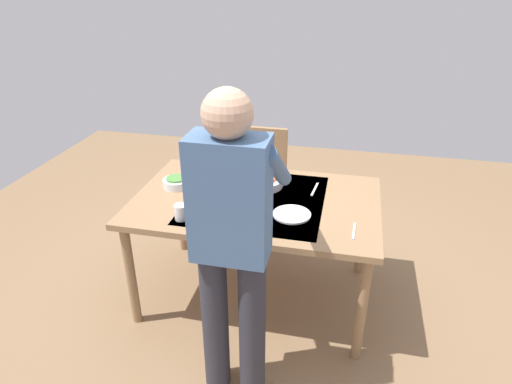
% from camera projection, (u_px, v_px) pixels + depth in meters
% --- Properties ---
extents(ground_plane, '(6.00, 6.00, 0.00)m').
position_uv_depth(ground_plane, '(256.00, 293.00, 3.22)').
color(ground_plane, '#846647').
extents(dining_table, '(1.57, 1.01, 0.78)m').
position_uv_depth(dining_table, '(256.00, 209.00, 2.90)').
color(dining_table, '#93704C').
rests_on(dining_table, ground_plane).
extents(chair_near, '(0.40, 0.40, 0.91)m').
position_uv_depth(chair_near, '(261.00, 175.00, 3.78)').
color(chair_near, brown).
rests_on(chair_near, ground_plane).
extents(person_server, '(0.42, 0.61, 1.69)m').
position_uv_depth(person_server, '(232.00, 239.00, 2.11)').
color(person_server, '#2D2D38').
rests_on(person_server, ground_plane).
extents(wine_bottle, '(0.07, 0.07, 0.30)m').
position_uv_depth(wine_bottle, '(237.00, 156.00, 3.23)').
color(wine_bottle, black).
rests_on(wine_bottle, dining_table).
extents(wine_glass_left, '(0.07, 0.07, 0.15)m').
position_uv_depth(wine_glass_left, '(224.00, 162.00, 3.14)').
color(wine_glass_left, white).
rests_on(wine_glass_left, dining_table).
extents(water_cup_near_left, '(0.07, 0.07, 0.10)m').
position_uv_depth(water_cup_near_left, '(201.00, 165.00, 3.23)').
color(water_cup_near_left, silver).
rests_on(water_cup_near_left, dining_table).
extents(water_cup_near_right, '(0.07, 0.07, 0.11)m').
position_uv_depth(water_cup_near_right, '(236.00, 223.00, 2.50)').
color(water_cup_near_right, silver).
rests_on(water_cup_near_right, dining_table).
extents(water_cup_far_left, '(0.08, 0.08, 0.09)m').
position_uv_depth(water_cup_far_left, '(181.00, 212.00, 2.62)').
color(water_cup_far_left, silver).
rests_on(water_cup_far_left, dining_table).
extents(serving_bowl_pasta, '(0.30, 0.30, 0.07)m').
position_uv_depth(serving_bowl_pasta, '(261.00, 181.00, 3.03)').
color(serving_bowl_pasta, silver).
rests_on(serving_bowl_pasta, dining_table).
extents(side_bowl_salad, '(0.18, 0.18, 0.07)m').
position_uv_depth(side_bowl_salad, '(176.00, 182.00, 3.01)').
color(side_bowl_salad, silver).
rests_on(side_bowl_salad, dining_table).
extents(side_bowl_bread, '(0.16, 0.16, 0.07)m').
position_uv_depth(side_bowl_bread, '(207.00, 196.00, 2.83)').
color(side_bowl_bread, silver).
rests_on(side_bowl_bread, dining_table).
extents(dinner_plate_near, '(0.23, 0.23, 0.01)m').
position_uv_depth(dinner_plate_near, '(292.00, 214.00, 2.68)').
color(dinner_plate_near, silver).
rests_on(dinner_plate_near, dining_table).
extents(table_knife, '(0.04, 0.20, 0.00)m').
position_uv_depth(table_knife, '(315.00, 189.00, 2.99)').
color(table_knife, silver).
rests_on(table_knife, dining_table).
extents(table_fork, '(0.02, 0.18, 0.00)m').
position_uv_depth(table_fork, '(354.00, 231.00, 2.51)').
color(table_fork, silver).
rests_on(table_fork, dining_table).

